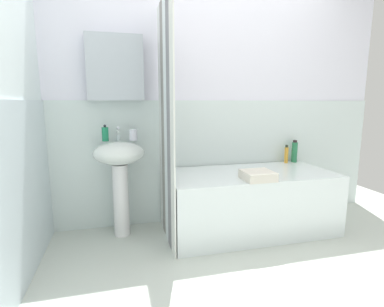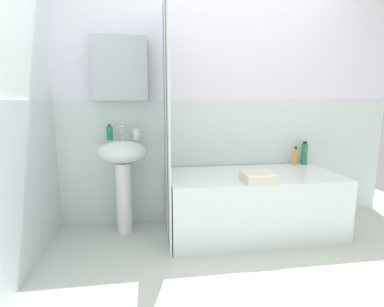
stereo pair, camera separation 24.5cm
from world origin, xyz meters
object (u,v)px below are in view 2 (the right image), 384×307
at_px(sink, 123,166).
at_px(shampoo_bottle, 295,156).
at_px(toothbrush_cup, 137,134).
at_px(towel_folded, 258,177).
at_px(bathtub, 252,203).
at_px(soap_dispenser, 110,133).
at_px(conditioner_bottle, 304,154).

height_order(sink, shampoo_bottle, sink).
relative_size(toothbrush_cup, towel_folded, 0.40).
xyz_separation_m(sink, shampoo_bottle, (1.70, 0.12, 0.02)).
bearing_deg(bathtub, toothbrush_cup, 166.73).
relative_size(soap_dispenser, shampoo_bottle, 0.76).
height_order(bathtub, towel_folded, towel_folded).
bearing_deg(toothbrush_cup, sink, -152.95).
relative_size(toothbrush_cup, bathtub, 0.06).
relative_size(soap_dispenser, toothbrush_cup, 1.48).
relative_size(conditioner_bottle, towel_folded, 0.96).
relative_size(soap_dispenser, bathtub, 0.10).
bearing_deg(conditioner_bottle, bathtub, -154.35).
relative_size(soap_dispenser, towel_folded, 0.59).
distance_m(soap_dispenser, conditioner_bottle, 1.94).
xyz_separation_m(bathtub, shampoo_bottle, (0.55, 0.29, 0.37)).
distance_m(toothbrush_cup, bathtub, 1.22).
distance_m(sink, conditioner_bottle, 1.82).
distance_m(toothbrush_cup, shampoo_bottle, 1.60).
distance_m(bathtub, shampoo_bottle, 0.72).
height_order(conditioner_bottle, shampoo_bottle, conditioner_bottle).
height_order(soap_dispenser, toothbrush_cup, soap_dispenser).
bearing_deg(towel_folded, shampoo_bottle, 42.40).
bearing_deg(conditioner_bottle, shampoo_bottle, -169.20).
bearing_deg(bathtub, towel_folded, -102.01).
bearing_deg(towel_folded, bathtub, 77.99).
relative_size(sink, soap_dispenser, 5.84).
xyz_separation_m(shampoo_bottle, towel_folded, (-0.60, -0.55, -0.05)).
xyz_separation_m(toothbrush_cup, conditioner_bottle, (1.68, 0.07, -0.23)).
bearing_deg(bathtub, shampoo_bottle, 28.25).
bearing_deg(towel_folded, soap_dispenser, 157.46).
height_order(toothbrush_cup, towel_folded, toothbrush_cup).
relative_size(sink, conditioner_bottle, 3.60).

